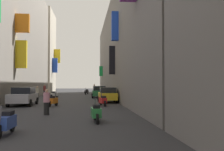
# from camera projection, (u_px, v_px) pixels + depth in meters

# --- Properties ---
(ground_plane) EXTENTS (140.00, 140.00, 0.00)m
(ground_plane) POSITION_uv_depth(u_px,v_px,m) (70.00, 99.00, 31.73)
(ground_plane) COLOR #2D2D30
(building_left_mid_a) EXTENTS (7.33, 27.55, 15.61)m
(building_left_mid_a) POSITION_uv_depth(u_px,v_px,m) (9.00, 37.00, 34.67)
(building_left_mid_a) COLOR gray
(building_left_mid_a) RESTS_ON ground
(building_left_mid_c) EXTENTS (7.31, 10.01, 16.68)m
(building_left_mid_c) POSITION_uv_depth(u_px,v_px,m) (39.00, 52.00, 56.10)
(building_left_mid_c) COLOR #BCB29E
(building_left_mid_c) RESTS_ON ground
(building_right_mid_b) EXTENTS (7.04, 51.36, 12.70)m
(building_right_mid_b) POSITION_uv_depth(u_px,v_px,m) (131.00, 51.00, 36.95)
(building_right_mid_b) COLOR slate
(building_right_mid_b) RESTS_ON ground
(parked_car_green) EXTENTS (1.94, 4.25, 1.54)m
(parked_car_green) POSITION_uv_depth(u_px,v_px,m) (99.00, 92.00, 35.68)
(parked_car_green) COLOR #236638
(parked_car_green) RESTS_ON ground
(parked_car_silver) EXTENTS (1.95, 4.40, 1.54)m
(parked_car_silver) POSITION_uv_depth(u_px,v_px,m) (23.00, 96.00, 23.29)
(parked_car_silver) COLOR #B7B7BC
(parked_car_silver) RESTS_ON ground
(parked_car_yellow) EXTENTS (1.83, 4.11, 1.48)m
(parked_car_yellow) POSITION_uv_depth(u_px,v_px,m) (107.00, 95.00, 26.90)
(parked_car_yellow) COLOR gold
(parked_car_yellow) RESTS_ON ground
(scooter_white) EXTENTS (0.81, 1.84, 1.13)m
(scooter_white) POSITION_uv_depth(u_px,v_px,m) (54.00, 94.00, 34.81)
(scooter_white) COLOR silver
(scooter_white) RESTS_ON ground
(scooter_red) EXTENTS (0.64, 1.93, 1.13)m
(scooter_red) POSITION_uv_depth(u_px,v_px,m) (103.00, 100.00, 22.58)
(scooter_red) COLOR red
(scooter_red) RESTS_ON ground
(scooter_blue) EXTENTS (0.48, 1.98, 1.13)m
(scooter_blue) POSITION_uv_depth(u_px,v_px,m) (6.00, 122.00, 9.92)
(scooter_blue) COLOR #2D4CAD
(scooter_blue) RESTS_ON ground
(scooter_orange) EXTENTS (0.74, 1.80, 1.13)m
(scooter_orange) POSITION_uv_depth(u_px,v_px,m) (53.00, 101.00, 22.24)
(scooter_orange) COLOR orange
(scooter_orange) RESTS_ON ground
(scooter_black) EXTENTS (0.72, 1.85, 1.13)m
(scooter_black) POSITION_uv_depth(u_px,v_px,m) (87.00, 92.00, 46.47)
(scooter_black) COLOR black
(scooter_black) RESTS_ON ground
(scooter_green) EXTENTS (0.50, 1.97, 1.13)m
(scooter_green) POSITION_uv_depth(u_px,v_px,m) (96.00, 112.00, 13.24)
(scooter_green) COLOR #287F3D
(scooter_green) RESTS_ON ground
(pedestrian_crossing) EXTENTS (0.41, 0.41, 1.72)m
(pedestrian_crossing) POSITION_uv_depth(u_px,v_px,m) (45.00, 90.00, 39.30)
(pedestrian_crossing) COLOR #3E3E3E
(pedestrian_crossing) RESTS_ON ground
(pedestrian_near_left) EXTENTS (0.49, 0.49, 1.54)m
(pedestrian_near_left) POSITION_uv_depth(u_px,v_px,m) (37.00, 93.00, 32.00)
(pedestrian_near_left) COLOR black
(pedestrian_near_left) RESTS_ON ground
(pedestrian_near_right) EXTENTS (0.43, 0.43, 1.54)m
(pedestrian_near_right) POSITION_uv_depth(u_px,v_px,m) (47.00, 102.00, 16.20)
(pedestrian_near_right) COLOR black
(pedestrian_near_right) RESTS_ON ground
(pedestrian_mid_street) EXTENTS (0.51, 0.51, 1.76)m
(pedestrian_mid_street) POSITION_uv_depth(u_px,v_px,m) (94.00, 90.00, 38.75)
(pedestrian_mid_street) COLOR black
(pedestrian_mid_street) RESTS_ON ground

